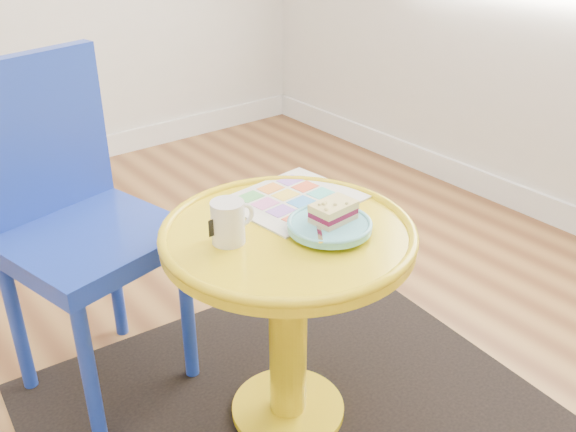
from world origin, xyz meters
TOP-DOWN VIEW (x-y plane):
  - rug at (0.41, -0.08)m, footprint 1.38×1.20m
  - side_table at (0.41, -0.08)m, footprint 0.61×0.61m
  - chair at (0.07, 0.41)m, footprint 0.50×0.50m
  - newspaper at (0.53, 0.04)m, footprint 0.34×0.30m
  - mug at (0.28, -0.04)m, footprint 0.11×0.08m
  - plate at (0.48, -0.15)m, footprint 0.20×0.20m
  - cake_slice at (0.50, -0.15)m, footprint 0.11×0.08m
  - fork at (0.45, -0.15)m, footprint 0.10×0.12m

SIDE VIEW (x-z plane):
  - rug at x=0.41m, z-range 0.00..0.01m
  - side_table at x=0.41m, z-range 0.13..0.70m
  - chair at x=0.07m, z-range 0.07..1.00m
  - newspaper at x=0.53m, z-range 0.58..0.58m
  - plate at x=0.48m, z-range 0.58..0.61m
  - fork at x=0.45m, z-range 0.60..0.61m
  - cake_slice at x=0.50m, z-range 0.60..0.65m
  - mug at x=0.28m, z-range 0.58..0.68m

